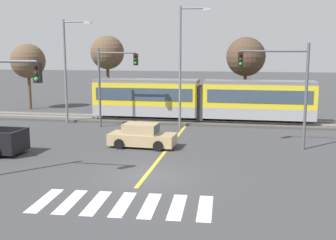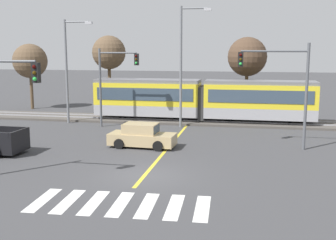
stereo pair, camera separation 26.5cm
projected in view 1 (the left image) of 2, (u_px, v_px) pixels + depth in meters
ground_plane at (146, 176)px, 20.68m from camera, size 200.00×200.00×0.00m
track_bed at (189, 121)px, 36.15m from camera, size 120.00×4.00×0.18m
rail_near at (188, 120)px, 35.43m from camera, size 120.00×0.08×0.10m
rail_far at (190, 118)px, 36.82m from camera, size 120.00×0.08×0.10m
light_rail_tram at (201, 98)px, 35.63m from camera, size 18.50×2.64×3.43m
crosswalk_stripe_0 at (45, 200)px, 17.34m from camera, size 0.70×2.82×0.01m
crosswalk_stripe_1 at (70, 202)px, 17.20m from camera, size 0.70×2.82×0.01m
crosswalk_stripe_2 at (97, 203)px, 17.06m from camera, size 0.70×2.82×0.01m
crosswalk_stripe_3 at (123, 204)px, 16.91m from camera, size 0.70×2.82×0.01m
crosswalk_stripe_4 at (150, 205)px, 16.77m from camera, size 0.70×2.82×0.01m
crosswalk_stripe_5 at (177, 207)px, 16.63m from camera, size 0.70×2.82×0.01m
crosswalk_stripe_6 at (205, 208)px, 16.48m from camera, size 0.70×2.82×0.01m
lane_centre_line at (168, 148)px, 26.54m from camera, size 0.20×15.85×0.01m
sedan_crossing at (142, 136)px, 26.72m from camera, size 4.29×2.09×1.52m
traffic_light_far_left at (112, 76)px, 32.96m from camera, size 3.25×0.38×6.22m
traffic_light_mid_right at (283, 80)px, 25.73m from camera, size 4.25×0.38×6.54m
street_lamp_west at (68, 65)px, 34.62m from camera, size 2.46×0.28×8.55m
street_lamp_centre at (183, 60)px, 32.80m from camera, size 2.43×0.28×9.43m
bare_tree_far_west at (28, 61)px, 43.09m from camera, size 3.52×3.52×6.73m
bare_tree_west at (107, 53)px, 41.08m from camera, size 3.28×3.28×7.49m
bare_tree_east at (246, 57)px, 39.10m from camera, size 3.63×3.63×7.29m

